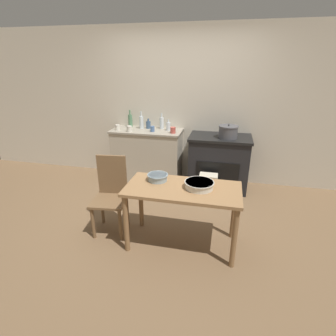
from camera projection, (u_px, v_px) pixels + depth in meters
ground_plane at (160, 222)px, 3.49m from camera, size 14.00×14.00×0.00m
wall_back at (183, 107)px, 4.45m from camera, size 8.00×0.07×2.55m
counter_cabinet at (147, 155)px, 4.61m from camera, size 1.19×0.55×0.91m
stove at (219, 162)px, 4.32m from camera, size 0.98×0.63×0.88m
work_table at (183, 196)px, 2.85m from camera, size 1.24×0.61×0.72m
chair at (111, 193)px, 3.20m from camera, size 0.45×0.45×0.94m
flour_sack at (208, 187)px, 3.99m from camera, size 0.27×0.19×0.42m
stock_pot at (228, 132)px, 4.03m from camera, size 0.30×0.30×0.22m
mixing_bowl_large at (158, 177)px, 2.96m from camera, size 0.23×0.23×0.07m
mixing_bowl_small at (199, 184)px, 2.78m from camera, size 0.32×0.32×0.07m
bottle_far_left at (168, 126)px, 4.38m from camera, size 0.07×0.07×0.19m
bottle_left at (141, 122)px, 4.50m from camera, size 0.07×0.07×0.29m
bottle_mid_left at (148, 125)px, 4.52m from camera, size 0.08×0.08×0.17m
bottle_center_left at (162, 123)px, 4.49m from camera, size 0.07×0.07×0.27m
bottle_center at (130, 120)px, 4.61m from camera, size 0.07×0.07×0.30m
cup_center_right at (152, 129)px, 4.32m from camera, size 0.07×0.07×0.09m
cup_mid_right at (118, 127)px, 4.43m from camera, size 0.07×0.07×0.09m
cup_right at (129, 129)px, 4.31m from camera, size 0.09×0.09×0.09m
cup_far_right at (173, 130)px, 4.22m from camera, size 0.09×0.09×0.10m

